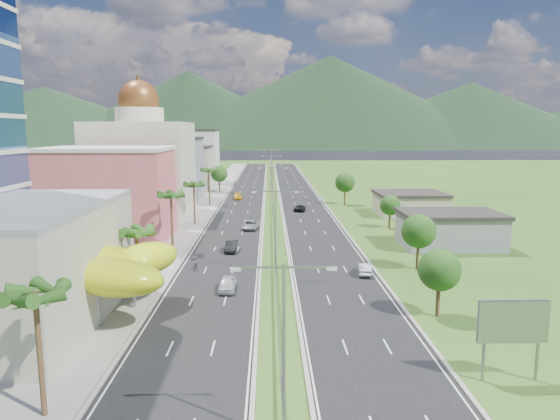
{
  "coord_description": "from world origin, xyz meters",
  "views": [
    {
      "loc": [
        -0.83,
        -52.26,
        18.49
      ],
      "look_at": [
        0.76,
        18.8,
        7.0
      ],
      "focal_mm": 32.0,
      "sensor_mm": 36.0,
      "label": 1
    }
  ],
  "objects": [
    {
      "name": "streetlight_median_c",
      "position": [
        0.0,
        50.0,
        6.75
      ],
      "size": [
        6.04,
        0.25,
        11.0
      ],
      "color": "gray",
      "rests_on": "ground"
    },
    {
      "name": "palm_tree_e",
      "position": [
        -15.5,
        70.0,
        8.31
      ],
      "size": [
        3.6,
        3.6,
        9.4
      ],
      "color": "#47301C",
      "rests_on": "ground"
    },
    {
      "name": "car_yellow_far_left",
      "position": [
        -9.19,
        80.22,
        0.82
      ],
      "size": [
        2.69,
        5.54,
        1.55
      ],
      "primitive_type": "imported",
      "rotation": [
        0.0,
        0.0,
        0.1
      ],
      "color": "gold",
      "rests_on": "road_left"
    },
    {
      "name": "lime_canopy",
      "position": [
        -20.0,
        -4.0,
        4.99
      ],
      "size": [
        18.0,
        15.0,
        7.4
      ],
      "color": "#BECB13",
      "rests_on": "ground"
    },
    {
      "name": "domed_building",
      "position": [
        -28.0,
        55.0,
        11.35
      ],
      "size": [
        20.0,
        20.0,
        28.7
      ],
      "color": "beige",
      "rests_on": "ground"
    },
    {
      "name": "ground",
      "position": [
        0.0,
        0.0,
        0.0
      ],
      "size": [
        500.0,
        500.0,
        0.0
      ],
      "primitive_type": "plane",
      "color": "#2D5119",
      "rests_on": "ground"
    },
    {
      "name": "road_right",
      "position": [
        7.5,
        90.0,
        0.02
      ],
      "size": [
        11.0,
        260.0,
        0.04
      ],
      "primitive_type": "cube",
      "color": "black",
      "rests_on": "ground"
    },
    {
      "name": "streetlight_median_d",
      "position": [
        0.0,
        95.0,
        6.75
      ],
      "size": [
        6.04,
        0.25,
        11.0
      ],
      "color": "gray",
      "rests_on": "ground"
    },
    {
      "name": "midrise_white",
      "position": [
        -27.0,
        125.0,
        9.0
      ],
      "size": [
        16.0,
        15.0,
        18.0
      ],
      "primitive_type": "cube",
      "color": "silver",
      "rests_on": "ground"
    },
    {
      "name": "palm_tree_b",
      "position": [
        -15.5,
        2.0,
        7.06
      ],
      "size": [
        3.6,
        3.6,
        8.1
      ],
      "color": "#47301C",
      "rests_on": "ground"
    },
    {
      "name": "pink_shophouse",
      "position": [
        -28.0,
        32.0,
        7.5
      ],
      "size": [
        20.0,
        15.0,
        15.0
      ],
      "primitive_type": "cube",
      "color": "#D05557",
      "rests_on": "ground"
    },
    {
      "name": "car_silver_mid_left",
      "position": [
        -4.29,
        39.46,
        0.83
      ],
      "size": [
        3.41,
        6.02,
        1.58
      ],
      "primitive_type": "imported",
      "rotation": [
        0.0,
        0.0,
        -0.14
      ],
      "color": "#95989C",
      "rests_on": "road_left"
    },
    {
      "name": "streetlight_median_b",
      "position": [
        0.0,
        10.0,
        6.75
      ],
      "size": [
        6.04,
        0.25,
        11.0
      ],
      "color": "gray",
      "rests_on": "ground"
    },
    {
      "name": "car_dark_far_right",
      "position": [
        6.27,
        60.47,
        0.74
      ],
      "size": [
        3.12,
        5.33,
        1.39
      ],
      "primitive_type": "imported",
      "rotation": [
        0.0,
        0.0,
        2.97
      ],
      "color": "black",
      "rests_on": "road_right"
    },
    {
      "name": "midrise_grey",
      "position": [
        -27.0,
        80.0,
        8.0
      ],
      "size": [
        16.0,
        15.0,
        16.0
      ],
      "primitive_type": "cube",
      "color": "gray",
      "rests_on": "ground"
    },
    {
      "name": "palm_tree_a",
      "position": [
        -15.5,
        -22.0,
        8.02
      ],
      "size": [
        3.6,
        3.6,
        9.1
      ],
      "color": "#47301C",
      "rests_on": "ground"
    },
    {
      "name": "shed_near",
      "position": [
        28.0,
        25.0,
        2.5
      ],
      "size": [
        15.0,
        10.0,
        5.0
      ],
      "primitive_type": "cube",
      "color": "gray",
      "rests_on": "ground"
    },
    {
      "name": "billboard",
      "position": [
        17.0,
        -18.0,
        4.42
      ],
      "size": [
        5.2,
        0.35,
        6.2
      ],
      "color": "gray",
      "rests_on": "ground"
    },
    {
      "name": "car_silver_right",
      "position": [
        11.47,
        9.7,
        0.79
      ],
      "size": [
        2.11,
        4.7,
        1.5
      ],
      "primitive_type": "imported",
      "rotation": [
        0.0,
        0.0,
        3.02
      ],
      "color": "#93959A",
      "rests_on": "road_right"
    },
    {
      "name": "car_white_near_left",
      "position": [
        -5.68,
        3.45,
        0.83
      ],
      "size": [
        1.93,
        4.68,
        1.59
      ],
      "primitive_type": "imported",
      "rotation": [
        0.0,
        0.0,
        -0.01
      ],
      "color": "silver",
      "rests_on": "road_left"
    },
    {
      "name": "leafy_tree_rd",
      "position": [
        18.0,
        70.0,
        5.58
      ],
      "size": [
        4.9,
        4.9,
        8.05
      ],
      "color": "#47301C",
      "rests_on": "ground"
    },
    {
      "name": "road_left",
      "position": [
        -7.5,
        90.0,
        0.02
      ],
      "size": [
        11.0,
        260.0,
        0.04
      ],
      "primitive_type": "cube",
      "color": "black",
      "rests_on": "ground"
    },
    {
      "name": "leafy_tree_rc",
      "position": [
        22.0,
        40.0,
        4.37
      ],
      "size": [
        3.85,
        3.85,
        6.33
      ],
      "color": "#47301C",
      "rests_on": "ground"
    },
    {
      "name": "car_dark_left",
      "position": [
        -6.61,
        22.37,
        0.83
      ],
      "size": [
        1.87,
        4.86,
        1.58
      ],
      "primitive_type": "imported",
      "rotation": [
        0.0,
        0.0,
        -0.04
      ],
      "color": "black",
      "rests_on": "road_left"
    },
    {
      "name": "median_guardrail",
      "position": [
        0.0,
        71.99,
        0.62
      ],
      "size": [
        0.1,
        216.06,
        0.76
      ],
      "color": "gray",
      "rests_on": "ground"
    },
    {
      "name": "midrise_beige",
      "position": [
        -27.0,
        102.0,
        6.5
      ],
      "size": [
        16.0,
        15.0,
        13.0
      ],
      "primitive_type": "cube",
      "color": "#ACA58E",
      "rests_on": "ground"
    },
    {
      "name": "shed_far",
      "position": [
        30.0,
        55.0,
        2.2
      ],
      "size": [
        14.0,
        12.0,
        4.4
      ],
      "primitive_type": "cube",
      "color": "#ACA58E",
      "rests_on": "ground"
    },
    {
      "name": "palm_tree_c",
      "position": [
        -15.5,
        22.0,
        8.5
      ],
      "size": [
        3.6,
        3.6,
        9.6
      ],
      "color": "#47301C",
      "rests_on": "ground"
    },
    {
      "name": "sidewalk_left",
      "position": [
        -17.0,
        90.0,
        0.06
      ],
      "size": [
        7.0,
        260.0,
        0.12
      ],
      "primitive_type": "cube",
      "color": "gray",
      "rests_on": "ground"
    },
    {
      "name": "motorcycle",
      "position": [
        -10.65,
        12.28,
        0.73
      ],
      "size": [
        0.66,
        2.16,
        1.38
      ],
      "primitive_type": "imported",
      "rotation": [
        0.0,
        0.0,
        -0.0
      ],
      "color": "black",
      "rests_on": "road_left"
    },
    {
      "name": "leafy_tree_lfar",
      "position": [
        -15.5,
        95.0,
        5.58
      ],
      "size": [
        4.9,
        4.9,
        8.05
      ],
      "color": "#47301C",
      "rests_on": "ground"
    },
    {
      "name": "streetlight_median_a",
      "position": [
        0.0,
        -25.0,
        6.75
      ],
      "size": [
        6.04,
        0.25,
        11.0
      ],
      "color": "gray",
      "rests_on": "ground"
    },
    {
      "name": "mountain_ridge",
      "position": [
        60.0,
        450.0,
        0.0
      ],
      "size": [
        860.0,
        140.0,
        90.0
      ],
      "primitive_type": null,
      "color": "black",
      "rests_on": "ground"
    },
    {
      "name": "streetlight_median_e",
      "position": [
        0.0,
        140.0,
        6.75
      ],
      "size": [
        6.04,
        0.25,
        11.0
      ],
      "color": "gray",
      "rests_on": "ground"
    },
    {
      "name": "palm_tree_d",
      "position": [
        -15.5,
        45.0,
        7.54
      ],
      "size": [
        3.6,
        3.6,
        8.6
      ],
      "color": "#47301C",
      "rests_on": "ground"
    },
    {
      "name": "leafy_tree_rb",
      "position": [
        19.0,
        12.0,
        5.18
      ],
      "size": [
        4.55,
        4.55,
        7.47
      ],
      "color": "#47301C",
      "rests_on": "ground"
    },
    {
      "name": "leafy_tree_ra",
      "position": [
        16.0,
        -5.0,
        4.78
      ],
      "size": [
        4.2,
        4.2,
        6.9
      ],
      "color": "#47301C",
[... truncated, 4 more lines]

